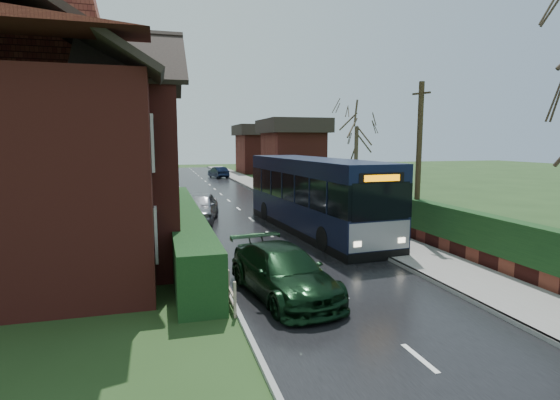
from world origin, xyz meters
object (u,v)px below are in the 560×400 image
object	(u,v)px
car_green	(283,272)
bus	(314,196)
car_silver	(199,207)
bus_stop_sign	(335,193)
brick_house	(46,138)
telegraph_pole	(419,162)

from	to	relation	value
car_green	bus	bearing A→B (deg)	56.20
car_silver	bus_stop_sign	bearing A→B (deg)	-22.82
brick_house	telegraph_pole	world-z (taller)	brick_house
brick_house	car_silver	size ratio (longest dim) A/B	3.22
brick_house	car_green	bearing A→B (deg)	-42.89
car_green	bus_stop_sign	world-z (taller)	bus_stop_sign
brick_house	car_silver	distance (m)	8.87
brick_house	bus	distance (m)	11.34
car_silver	telegraph_pole	world-z (taller)	telegraph_pole
brick_house	car_green	world-z (taller)	brick_house
car_silver	bus_stop_sign	size ratio (longest dim) A/B	1.64
bus	telegraph_pole	bearing A→B (deg)	-43.88
bus_stop_sign	telegraph_pole	distance (m)	4.15
brick_house	telegraph_pole	xyz separation A→B (m)	(14.53, -1.60, -0.98)
car_silver	telegraph_pole	xyz separation A→B (m)	(8.60, -7.12, 2.62)
brick_house	bus_stop_sign	xyz separation A→B (m)	(11.93, 1.22, -2.55)
brick_house	car_silver	world-z (taller)	brick_house
car_silver	car_green	size ratio (longest dim) A/B	0.97
bus	bus_stop_sign	size ratio (longest dim) A/B	4.17
car_silver	bus_stop_sign	xyz separation A→B (m)	(6.00, -4.29, 1.05)
car_green	telegraph_pole	bearing A→B (deg)	25.85
bus	car_green	bearing A→B (deg)	-119.83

